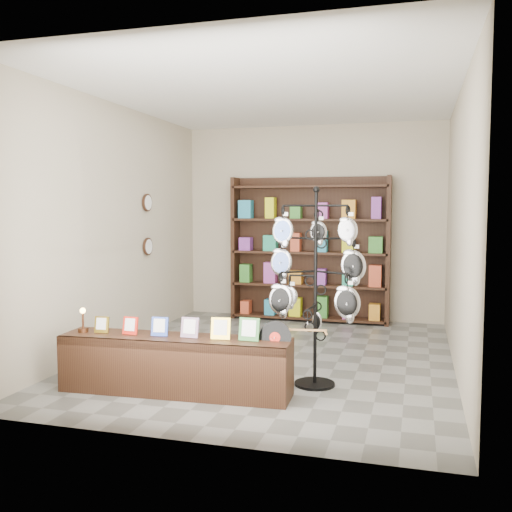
# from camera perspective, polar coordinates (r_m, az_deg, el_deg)

# --- Properties ---
(ground) EXTENTS (5.00, 5.00, 0.00)m
(ground) POSITION_cam_1_polar(r_m,az_deg,el_deg) (6.71, 1.66, -10.08)
(ground) COLOR slate
(ground) RESTS_ON ground
(room_envelope) EXTENTS (5.00, 5.00, 5.00)m
(room_envelope) POSITION_cam_1_polar(r_m,az_deg,el_deg) (6.49, 1.70, 5.93)
(room_envelope) COLOR #B5A891
(room_envelope) RESTS_ON ground
(display_tree) EXTENTS (0.99, 0.87, 1.93)m
(display_tree) POSITION_cam_1_polar(r_m,az_deg,el_deg) (5.50, 5.98, -1.57)
(display_tree) COLOR black
(display_tree) RESTS_ON ground
(front_shelf) EXTENTS (2.19, 0.55, 0.77)m
(front_shelf) POSITION_cam_1_polar(r_m,az_deg,el_deg) (5.45, -8.08, -10.70)
(front_shelf) COLOR black
(front_shelf) RESTS_ON ground
(back_shelving) EXTENTS (2.42, 0.36, 2.20)m
(back_shelving) POSITION_cam_1_polar(r_m,az_deg,el_deg) (8.76, 5.37, 0.23)
(back_shelving) COLOR black
(back_shelving) RESTS_ON ground
(wall_clocks) EXTENTS (0.03, 0.24, 0.84)m
(wall_clocks) POSITION_cam_1_polar(r_m,az_deg,el_deg) (7.94, -10.80, 3.10)
(wall_clocks) COLOR black
(wall_clocks) RESTS_ON ground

